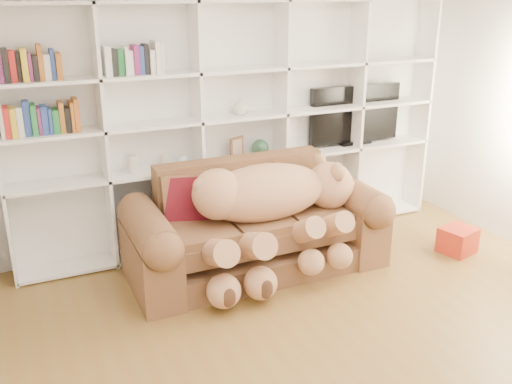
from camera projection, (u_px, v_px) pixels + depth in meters
name	position (u px, v px, depth m)	size (l,w,h in m)	color
floor	(368.00, 362.00, 4.01)	(5.00, 5.00, 0.00)	brown
wall_back	(232.00, 107.00, 5.70)	(5.00, 0.02, 2.70)	silver
bookshelf	(215.00, 117.00, 5.50)	(4.43, 0.35, 2.40)	white
sofa	(255.00, 231.00, 5.25)	(2.32, 1.00, 0.98)	brown
teddy_bear	(271.00, 206.00, 5.00)	(1.71, 0.94, 0.99)	tan
throw_pillow	(188.00, 200.00, 5.05)	(0.42, 0.13, 0.42)	maroon
gift_box	(458.00, 240.00, 5.64)	(0.31, 0.29, 0.25)	red
tv	(355.00, 115.00, 6.16)	(1.08, 0.18, 0.64)	black
picture_frame	(237.00, 148.00, 5.64)	(0.18, 0.03, 0.22)	brown
green_vase	(260.00, 148.00, 5.75)	(0.18, 0.18, 0.18)	#2D583A
figurine_tall	(132.00, 164.00, 5.25)	(0.08, 0.08, 0.17)	beige
figurine_short	(164.00, 162.00, 5.37)	(0.08, 0.08, 0.13)	beige
snow_globe	(183.00, 161.00, 5.45)	(0.10, 0.10, 0.10)	white
shelf_vase	(240.00, 106.00, 5.51)	(0.16, 0.16, 0.17)	beige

